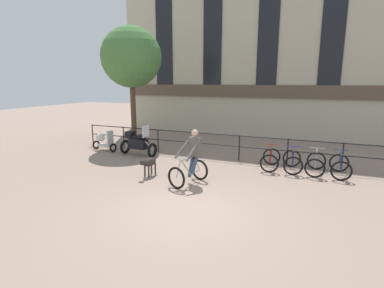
{
  "coord_description": "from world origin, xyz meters",
  "views": [
    {
      "loc": [
        2.91,
        -6.37,
        3.17
      ],
      "look_at": [
        -1.07,
        2.86,
        1.05
      ],
      "focal_mm": 28.0,
      "sensor_mm": 36.0,
      "label": 1
    }
  ],
  "objects_px": {
    "parked_bicycle_mid_right": "(316,164)",
    "parked_scooter": "(104,141)",
    "parked_bicycle_mid_left": "(292,161)",
    "parked_motorcycle": "(138,143)",
    "parked_bicycle_near_lamp": "(270,159)",
    "cyclist_with_bike": "(191,160)",
    "parked_bicycle_far_end": "(340,166)",
    "dog": "(149,163)"
  },
  "relations": [
    {
      "from": "cyclist_with_bike",
      "to": "parked_bicycle_far_end",
      "type": "bearing_deg",
      "value": 48.3
    },
    {
      "from": "parked_bicycle_mid_right",
      "to": "parked_bicycle_far_end",
      "type": "bearing_deg",
      "value": -178.27
    },
    {
      "from": "parked_bicycle_far_end",
      "to": "parked_scooter",
      "type": "bearing_deg",
      "value": -0.84
    },
    {
      "from": "dog",
      "to": "parked_motorcycle",
      "type": "xyz_separation_m",
      "value": [
        -1.94,
        2.3,
        0.09
      ]
    },
    {
      "from": "parked_motorcycle",
      "to": "parked_bicycle_near_lamp",
      "type": "bearing_deg",
      "value": -82.03
    },
    {
      "from": "parked_bicycle_near_lamp",
      "to": "parked_bicycle_mid_left",
      "type": "relative_size",
      "value": 0.97
    },
    {
      "from": "parked_bicycle_mid_right",
      "to": "parked_scooter",
      "type": "distance_m",
      "value": 9.15
    },
    {
      "from": "cyclist_with_bike",
      "to": "parked_bicycle_near_lamp",
      "type": "relative_size",
      "value": 1.47
    },
    {
      "from": "parked_bicycle_far_end",
      "to": "parked_scooter",
      "type": "height_order",
      "value": "parked_scooter"
    },
    {
      "from": "parked_bicycle_mid_left",
      "to": "parked_bicycle_mid_right",
      "type": "bearing_deg",
      "value": 172.48
    },
    {
      "from": "cyclist_with_bike",
      "to": "parked_scooter",
      "type": "height_order",
      "value": "cyclist_with_bike"
    },
    {
      "from": "parked_motorcycle",
      "to": "parked_scooter",
      "type": "xyz_separation_m",
      "value": [
        -2.03,
        0.21,
        -0.1
      ]
    },
    {
      "from": "parked_bicycle_mid_left",
      "to": "parked_scooter",
      "type": "distance_m",
      "value": 8.38
    },
    {
      "from": "cyclist_with_bike",
      "to": "parked_scooter",
      "type": "xyz_separation_m",
      "value": [
        -5.57,
        2.59,
        -0.3
      ]
    },
    {
      "from": "cyclist_with_bike",
      "to": "parked_bicycle_far_end",
      "type": "relative_size",
      "value": 1.51
    },
    {
      "from": "parked_bicycle_mid_left",
      "to": "parked_bicycle_mid_right",
      "type": "distance_m",
      "value": 0.77
    },
    {
      "from": "cyclist_with_bike",
      "to": "parked_bicycle_mid_left",
      "type": "distance_m",
      "value": 3.87
    },
    {
      "from": "parked_bicycle_near_lamp",
      "to": "parked_bicycle_mid_right",
      "type": "relative_size",
      "value": 1.02
    },
    {
      "from": "parked_bicycle_mid_right",
      "to": "parked_bicycle_far_end",
      "type": "relative_size",
      "value": 1.01
    },
    {
      "from": "parked_bicycle_mid_left",
      "to": "parked_bicycle_near_lamp",
      "type": "bearing_deg",
      "value": -7.52
    },
    {
      "from": "parked_bicycle_far_end",
      "to": "parked_scooter",
      "type": "relative_size",
      "value": 0.84
    },
    {
      "from": "parked_motorcycle",
      "to": "parked_bicycle_mid_right",
      "type": "bearing_deg",
      "value": -82.58
    },
    {
      "from": "parked_motorcycle",
      "to": "parked_bicycle_mid_right",
      "type": "xyz_separation_m",
      "value": [
        7.12,
        0.25,
        -0.2
      ]
    },
    {
      "from": "dog",
      "to": "parked_bicycle_far_end",
      "type": "height_order",
      "value": "parked_bicycle_far_end"
    },
    {
      "from": "dog",
      "to": "parked_bicycle_mid_left",
      "type": "xyz_separation_m",
      "value": [
        4.41,
        2.55,
        -0.11
      ]
    },
    {
      "from": "parked_bicycle_mid_left",
      "to": "parked_bicycle_far_end",
      "type": "relative_size",
      "value": 1.06
    },
    {
      "from": "parked_motorcycle",
      "to": "parked_bicycle_mid_left",
      "type": "height_order",
      "value": "parked_motorcycle"
    },
    {
      "from": "parked_bicycle_mid_right",
      "to": "parked_bicycle_near_lamp",
      "type": "bearing_deg",
      "value": 1.73
    },
    {
      "from": "parked_motorcycle",
      "to": "parked_scooter",
      "type": "height_order",
      "value": "parked_motorcycle"
    },
    {
      "from": "parked_bicycle_near_lamp",
      "to": "parked_scooter",
      "type": "relative_size",
      "value": 0.87
    },
    {
      "from": "parked_motorcycle",
      "to": "parked_bicycle_far_end",
      "type": "bearing_deg",
      "value": -82.78
    },
    {
      "from": "cyclist_with_bike",
      "to": "dog",
      "type": "height_order",
      "value": "cyclist_with_bike"
    },
    {
      "from": "cyclist_with_bike",
      "to": "parked_scooter",
      "type": "distance_m",
      "value": 6.15
    },
    {
      "from": "parked_motorcycle",
      "to": "parked_scooter",
      "type": "distance_m",
      "value": 2.04
    },
    {
      "from": "parked_bicycle_near_lamp",
      "to": "parked_scooter",
      "type": "bearing_deg",
      "value": -3.88
    },
    {
      "from": "cyclist_with_bike",
      "to": "parked_bicycle_mid_left",
      "type": "relative_size",
      "value": 1.43
    },
    {
      "from": "parked_bicycle_mid_right",
      "to": "parked_scooter",
      "type": "xyz_separation_m",
      "value": [
        -9.15,
        -0.04,
        0.1
      ]
    },
    {
      "from": "parked_bicycle_mid_right",
      "to": "parked_bicycle_far_end",
      "type": "xyz_separation_m",
      "value": [
        0.77,
        -0.0,
        0.0
      ]
    },
    {
      "from": "cyclist_with_bike",
      "to": "dog",
      "type": "distance_m",
      "value": 1.63
    },
    {
      "from": "cyclist_with_bike",
      "to": "parked_bicycle_near_lamp",
      "type": "xyz_separation_m",
      "value": [
        2.04,
        2.63,
        -0.41
      ]
    },
    {
      "from": "dog",
      "to": "parked_scooter",
      "type": "xyz_separation_m",
      "value": [
        -3.97,
        2.51,
        -0.01
      ]
    },
    {
      "from": "dog",
      "to": "parked_bicycle_near_lamp",
      "type": "height_order",
      "value": "parked_bicycle_near_lamp"
    }
  ]
}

